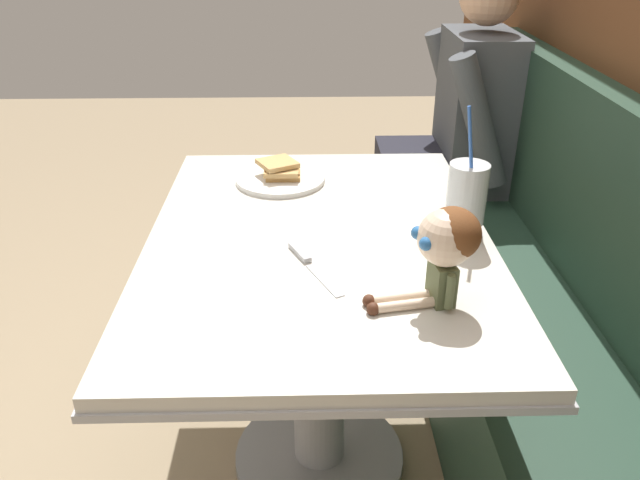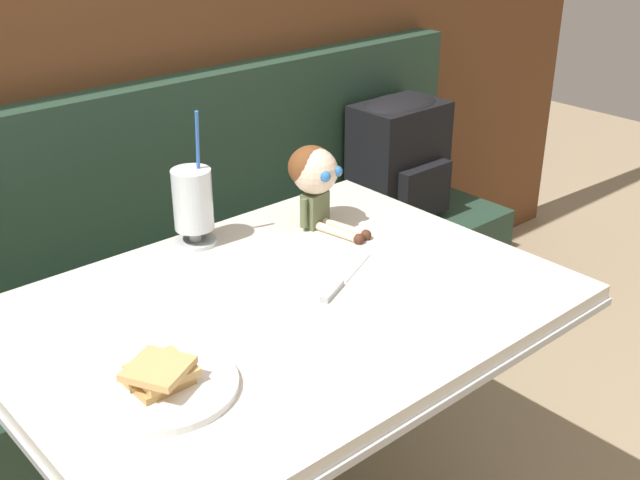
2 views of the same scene
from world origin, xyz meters
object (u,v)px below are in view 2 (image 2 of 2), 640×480
Objects in this scene: butter_knife at (338,284)px; milkshake_glass at (193,203)px; toast_plate at (162,382)px; seated_doll at (315,175)px; backpack at (400,155)px.

milkshake_glass is at bearing 106.61° from butter_knife.
butter_knife is at bearing 8.65° from toast_plate.
backpack is (0.69, 0.37, -0.21)m from seated_doll.
toast_plate is at bearing -151.87° from backpack.
milkshake_glass is (0.35, 0.43, 0.09)m from toast_plate.
milkshake_glass is 1.43× the size of butter_knife.
seated_doll reaches higher than butter_knife.
seated_doll is (0.62, 0.33, 0.11)m from toast_plate.
milkshake_glass is at bearing 51.20° from toast_plate.
milkshake_glass is at bearing -164.49° from backpack.
backpack is at bearing 36.48° from butter_knife.
backpack is (1.31, 0.70, -0.10)m from toast_plate.
butter_knife is 0.98× the size of seated_doll.
butter_knife is at bearing -143.52° from backpack.
toast_plate is 0.71m from seated_doll.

